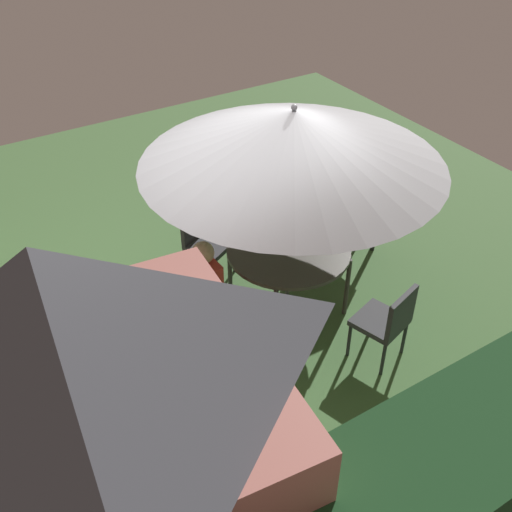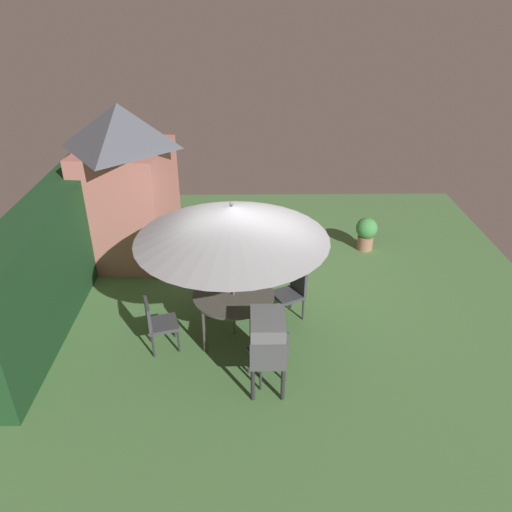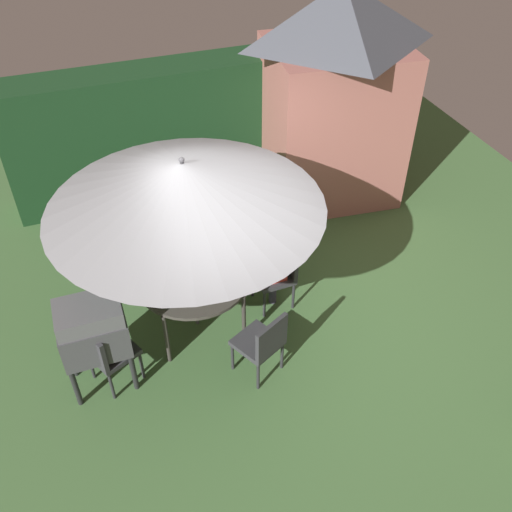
% 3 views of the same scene
% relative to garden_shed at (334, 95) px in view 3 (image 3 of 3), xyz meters
% --- Properties ---
extents(ground_plane, '(11.00, 11.00, 0.00)m').
position_rel_garden_shed_xyz_m(ground_plane, '(-2.03, -2.54, -1.65)').
color(ground_plane, '#47703D').
extents(hedge_backdrop, '(5.50, 0.73, 2.04)m').
position_rel_garden_shed_xyz_m(hedge_backdrop, '(-2.03, 0.96, -0.63)').
color(hedge_backdrop, '#193D1E').
rests_on(hedge_backdrop, ground).
extents(garden_shed, '(2.21, 1.94, 3.23)m').
position_rel_garden_shed_xyz_m(garden_shed, '(0.00, 0.00, 0.00)').
color(garden_shed, '#B26B60').
rests_on(garden_shed, ground).
extents(patio_table, '(1.33, 1.33, 0.78)m').
position_rel_garden_shed_xyz_m(patio_table, '(-2.81, -2.22, -0.93)').
color(patio_table, '#47423D').
rests_on(patio_table, ground).
extents(patio_umbrella, '(2.98, 2.98, 2.39)m').
position_rel_garden_shed_xyz_m(patio_umbrella, '(-2.81, -2.22, 0.41)').
color(patio_umbrella, '#4C4C51').
rests_on(patio_umbrella, ground).
extents(bbq_grill, '(0.70, 0.50, 1.20)m').
position_rel_garden_shed_xyz_m(bbq_grill, '(-4.03, -2.73, -0.80)').
color(bbq_grill, '#47474C').
rests_on(bbq_grill, ground).
extents(chair_near_shed, '(0.48, 0.48, 0.90)m').
position_rel_garden_shed_xyz_m(chair_near_shed, '(-1.70, -2.18, -1.13)').
color(chair_near_shed, '#38383D').
rests_on(chair_near_shed, ground).
extents(chair_far_side, '(0.57, 0.58, 0.90)m').
position_rel_garden_shed_xyz_m(chair_far_side, '(-3.17, -1.01, -1.13)').
color(chair_far_side, '#38383D').
rests_on(chair_far_side, ground).
extents(chair_toward_hedge, '(0.62, 0.62, 0.90)m').
position_rel_garden_shed_xyz_m(chair_toward_hedge, '(-3.96, -2.76, -1.13)').
color(chair_toward_hedge, '#38383D').
rests_on(chair_toward_hedge, ground).
extents(chair_toward_house, '(0.62, 0.62, 0.90)m').
position_rel_garden_shed_xyz_m(chair_toward_house, '(-2.31, -3.22, -1.13)').
color(chair_toward_house, '#38383D').
rests_on(chair_toward_house, ground).
extents(person_in_red, '(0.25, 0.35, 1.26)m').
position_rel_garden_shed_xyz_m(person_in_red, '(-1.79, -2.18, -0.87)').
color(person_in_red, '#CC3D33').
rests_on(person_in_red, ground).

